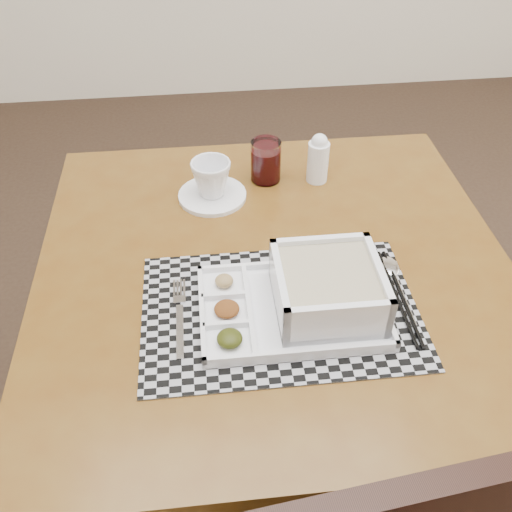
# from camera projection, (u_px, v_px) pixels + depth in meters

# --- Properties ---
(dining_table) EXTENTS (0.92, 0.92, 0.68)m
(dining_table) POSITION_uv_depth(u_px,v_px,m) (274.00, 290.00, 1.14)
(dining_table) COLOR #5B3410
(dining_table) RESTS_ON ground
(placemat) EXTENTS (0.48, 0.33, 0.00)m
(placemat) POSITION_uv_depth(u_px,v_px,m) (280.00, 310.00, 1.00)
(placemat) COLOR #9B9BA2
(placemat) RESTS_ON dining_table
(serving_tray) EXTENTS (0.32, 0.22, 0.09)m
(serving_tray) POSITION_uv_depth(u_px,v_px,m) (316.00, 295.00, 0.98)
(serving_tray) COLOR white
(serving_tray) RESTS_ON placemat
(fork) EXTENTS (0.02, 0.19, 0.00)m
(fork) POSITION_uv_depth(u_px,v_px,m) (180.00, 315.00, 0.99)
(fork) COLOR silver
(fork) RESTS_ON placemat
(spoon) EXTENTS (0.04, 0.18, 0.01)m
(spoon) POSITION_uv_depth(u_px,v_px,m) (391.00, 271.00, 1.07)
(spoon) COLOR silver
(spoon) RESTS_ON placemat
(chopsticks) EXTENTS (0.02, 0.24, 0.01)m
(chopsticks) POSITION_uv_depth(u_px,v_px,m) (399.00, 296.00, 1.02)
(chopsticks) COLOR black
(chopsticks) RESTS_ON placemat
(saucer) EXTENTS (0.15, 0.15, 0.01)m
(saucer) POSITION_uv_depth(u_px,v_px,m) (212.00, 195.00, 1.25)
(saucer) COLOR white
(saucer) RESTS_ON dining_table
(cup) EXTENTS (0.09, 0.09, 0.08)m
(cup) POSITION_uv_depth(u_px,v_px,m) (211.00, 178.00, 1.22)
(cup) COLOR white
(cup) RESTS_ON saucer
(juice_glass) EXTENTS (0.07, 0.07, 0.10)m
(juice_glass) POSITION_uv_depth(u_px,v_px,m) (266.00, 163.00, 1.28)
(juice_glass) COLOR white
(juice_glass) RESTS_ON dining_table
(creamer_bottle) EXTENTS (0.05, 0.05, 0.12)m
(creamer_bottle) POSITION_uv_depth(u_px,v_px,m) (318.00, 159.00, 1.27)
(creamer_bottle) COLOR white
(creamer_bottle) RESTS_ON dining_table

